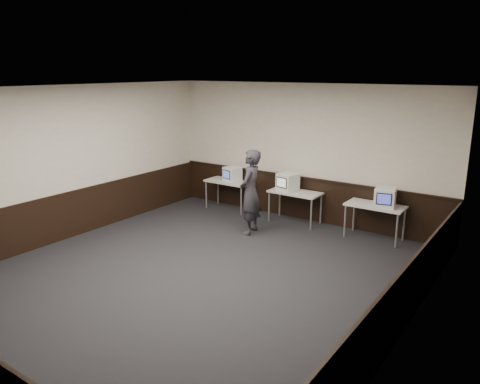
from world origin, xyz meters
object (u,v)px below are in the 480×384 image
at_px(person, 250,192).
at_px(emac_left, 232,174).
at_px(desk_right, 375,208).
at_px(desk_center, 295,195).
at_px(emac_right, 385,197).
at_px(desk_left, 229,183).
at_px(emac_center, 288,182).

bearing_deg(person, emac_left, -144.32).
distance_m(desk_right, person, 2.65).
height_order(desk_center, emac_left, emac_left).
distance_m(emac_left, emac_right, 3.92).
relative_size(desk_left, person, 0.65).
distance_m(desk_center, person, 1.30).
xyz_separation_m(desk_center, emac_right, (2.10, -0.05, 0.28)).
xyz_separation_m(emac_right, person, (-2.56, -1.15, -0.03)).
xyz_separation_m(desk_left, emac_center, (1.69, 0.00, 0.27)).
xyz_separation_m(desk_left, emac_left, (0.08, 0.02, 0.25)).
relative_size(emac_right, person, 0.27).
bearing_deg(desk_right, emac_right, -13.55).
bearing_deg(desk_left, desk_right, 0.00).
xyz_separation_m(emac_left, emac_right, (3.92, -0.07, 0.02)).
height_order(desk_left, emac_center, emac_center).
relative_size(desk_left, emac_left, 2.65).
xyz_separation_m(desk_center, desk_right, (1.90, 0.00, 0.00)).
relative_size(desk_center, emac_center, 2.41).
height_order(emac_left, emac_right, emac_right).
height_order(emac_left, person, person).
height_order(desk_left, person, person).
bearing_deg(desk_center, emac_right, -1.33).
xyz_separation_m(desk_center, person, (-0.46, -1.19, 0.25)).
xyz_separation_m(desk_left, desk_center, (1.90, 0.00, 0.00)).
xyz_separation_m(desk_left, emac_right, (4.00, -0.05, 0.28)).
relative_size(desk_left, desk_right, 1.00).
distance_m(emac_left, person, 1.83).
bearing_deg(desk_right, emac_left, 179.64).
xyz_separation_m(desk_center, emac_left, (-1.82, 0.02, 0.25)).
bearing_deg(emac_left, emac_right, 12.37).
relative_size(desk_center, emac_left, 2.65).
height_order(desk_right, emac_left, emac_left).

